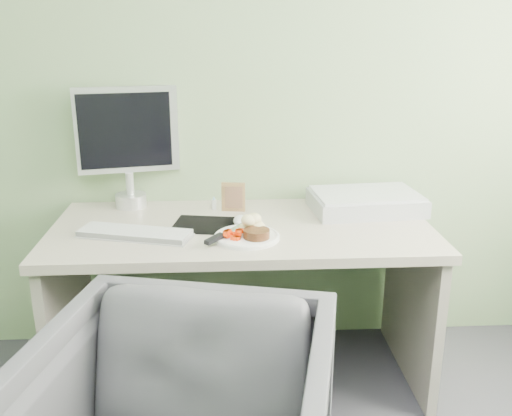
{
  "coord_description": "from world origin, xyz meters",
  "views": [
    {
      "loc": [
        -0.07,
        -0.64,
        1.54
      ],
      "look_at": [
        0.05,
        1.5,
        0.85
      ],
      "focal_mm": 40.0,
      "sensor_mm": 36.0,
      "label": 1
    }
  ],
  "objects": [
    {
      "name": "carrot_heap",
      "position": [
        -0.04,
        1.45,
        0.77
      ],
      "size": [
        0.07,
        0.06,
        0.04
      ],
      "primitive_type": "cube",
      "rotation": [
        0.0,
        0.0,
        0.04
      ],
      "color": "#FF3605",
      "rests_on": "plate"
    },
    {
      "name": "wall_back",
      "position": [
        0.0,
        2.0,
        1.35
      ],
      "size": [
        3.5,
        0.0,
        3.5
      ],
      "primitive_type": "plane",
      "rotation": [
        1.57,
        0.0,
        0.0
      ],
      "color": "gray",
      "rests_on": "floor"
    },
    {
      "name": "keyboard",
      "position": [
        -0.43,
        1.52,
        0.75
      ],
      "size": [
        0.47,
        0.25,
        0.02
      ],
      "primitive_type": "cube",
      "rotation": [
        0.0,
        0.0,
        -0.28
      ],
      "color": "white",
      "rests_on": "desk"
    },
    {
      "name": "steak",
      "position": [
        0.05,
        1.45,
        0.76
      ],
      "size": [
        0.12,
        0.12,
        0.03
      ],
      "primitive_type": "cylinder",
      "rotation": [
        0.0,
        0.0,
        0.18
      ],
      "color": "black",
      "rests_on": "plate"
    },
    {
      "name": "potato_pile",
      "position": [
        0.05,
        1.53,
        0.78
      ],
      "size": [
        0.13,
        0.11,
        0.06
      ],
      "primitive_type": "ellipsoid",
      "rotation": [
        0.0,
        0.0,
        0.26
      ],
      "color": "tan",
      "rests_on": "plate"
    },
    {
      "name": "computer_mouse",
      "position": [
        -0.01,
        1.65,
        0.75
      ],
      "size": [
        0.07,
        0.11,
        0.03
      ],
      "primitive_type": "ellipsoid",
      "rotation": [
        0.0,
        0.0,
        -0.15
      ],
      "color": "white",
      "rests_on": "desk"
    },
    {
      "name": "plate",
      "position": [
        0.01,
        1.47,
        0.74
      ],
      "size": [
        0.26,
        0.26,
        0.01
      ],
      "primitive_type": "cylinder",
      "color": "white",
      "rests_on": "desk"
    },
    {
      "name": "steak_knife",
      "position": [
        -0.09,
        1.44,
        0.76
      ],
      "size": [
        0.17,
        0.23,
        0.02
      ],
      "rotation": [
        0.0,
        0.0,
        0.96
      ],
      "color": "silver",
      "rests_on": "plate"
    },
    {
      "name": "scanner",
      "position": [
        0.57,
        1.8,
        0.77
      ],
      "size": [
        0.51,
        0.36,
        0.08
      ],
      "primitive_type": "cube",
      "rotation": [
        0.0,
        0.0,
        0.09
      ],
      "color": "#A3A6A9",
      "rests_on": "desk"
    },
    {
      "name": "mousepad",
      "position": [
        -0.16,
        1.64,
        0.73
      ],
      "size": [
        0.29,
        0.27,
        0.0
      ],
      "primitive_type": "cube",
      "rotation": [
        0.0,
        0.0,
        -0.18
      ],
      "color": "black",
      "rests_on": "desk"
    },
    {
      "name": "monitor",
      "position": [
        -0.51,
        1.94,
        1.04
      ],
      "size": [
        0.46,
        0.16,
        0.55
      ],
      "rotation": [
        0.0,
        0.0,
        0.2
      ],
      "color": "silver",
      "rests_on": "desk"
    },
    {
      "name": "desk",
      "position": [
        0.0,
        1.62,
        0.55
      ],
      "size": [
        1.6,
        0.75,
        0.73
      ],
      "color": "#AEA192",
      "rests_on": "floor"
    },
    {
      "name": "photo_frame",
      "position": [
        -0.03,
        1.83,
        0.8
      ],
      "size": [
        0.11,
        0.03,
        0.13
      ],
      "primitive_type": "cube",
      "rotation": [
        0.0,
        0.0,
        -0.16
      ],
      "color": "olive",
      "rests_on": "desk"
    },
    {
      "name": "eyedrop_bottle",
      "position": [
        -0.12,
        1.86,
        0.76
      ],
      "size": [
        0.02,
        0.02,
        0.06
      ],
      "color": "white",
      "rests_on": "desk"
    }
  ]
}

